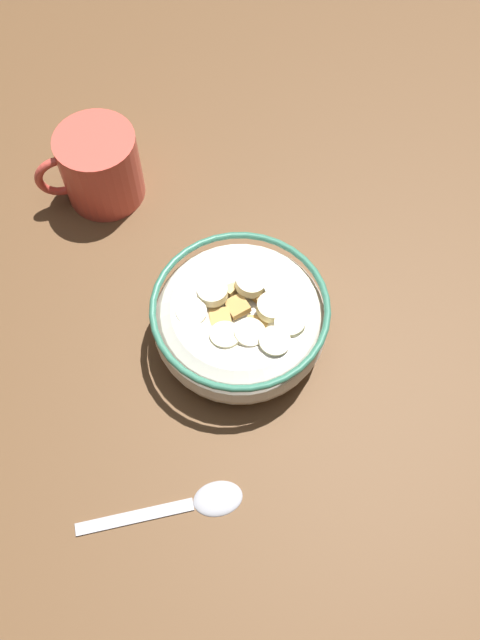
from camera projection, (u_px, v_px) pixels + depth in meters
The scene contains 4 objects.
ground_plane at pixel (240, 340), 62.22cm from camera, with size 129.01×129.01×2.00cm, color brown.
cereal_bowl at pixel (240, 320), 58.59cm from camera, with size 15.38×15.38×6.09cm.
spoon at pixel (196, 503), 53.95cm from camera, with size 13.68×3.22×0.80cm.
coffee_mug at pixel (99, 167), 65.64cm from camera, with size 10.35×7.81×7.64cm.
Camera 1 is at (8.30, 26.09, 54.91)cm, focal length 37.74 mm.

